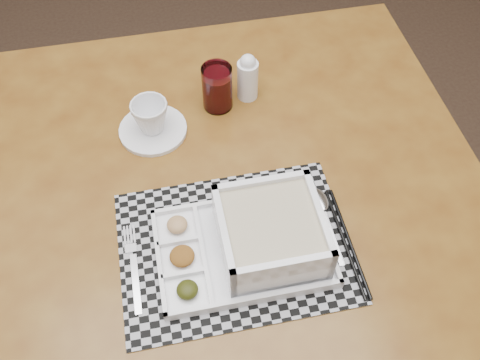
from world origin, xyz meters
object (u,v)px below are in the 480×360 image
serving_tray (262,237)px  juice_glass (217,89)px  creamer_bottle (248,77)px  cup (151,117)px  dining_table (221,224)px

serving_tray → juice_glass: size_ratio=3.13×
creamer_bottle → cup: bearing=-169.6°
dining_table → cup: bearing=111.1°
dining_table → juice_glass: size_ratio=11.26×
serving_tray → creamer_bottle: size_ratio=2.87×
serving_tray → juice_glass: 0.39m
serving_tray → cup: size_ratio=4.26×
serving_tray → creamer_bottle: bearing=75.4°
creamer_bottle → juice_glass: bearing=-173.2°
juice_glass → creamer_bottle: 0.08m
cup → juice_glass: size_ratio=0.74×
serving_tray → creamer_bottle: 0.41m
cup → juice_glass: (0.16, 0.03, 0.00)m
dining_table → juice_glass: bearing=74.4°
juice_glass → serving_tray: bearing=-94.2°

